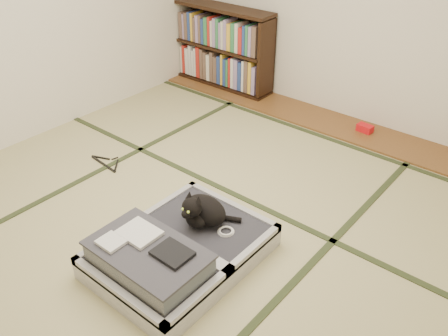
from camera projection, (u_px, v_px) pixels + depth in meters
The scene contains 10 objects.
floor at pixel (190, 212), 3.60m from camera, with size 4.50×4.50×0.00m, color #C1BB80.
wood_strip at pixel (322, 120), 4.89m from camera, with size 4.00×0.50×0.02m, color brown.
red_item at pixel (365, 128), 4.64m from camera, with size 0.15×0.09×0.07m, color red.
room_shell at pixel (180, 18), 2.81m from camera, with size 4.50×4.50×4.50m.
tatami_borders at pixel (230, 184), 3.92m from camera, with size 4.00×4.50×0.01m.
bookcase at pixel (222, 49), 5.46m from camera, with size 1.27×0.29×0.92m.
suitcase at pixel (176, 252), 3.06m from camera, with size 0.83×1.10×0.33m.
cat at pixel (202, 211), 3.18m from camera, with size 0.37×0.37×0.30m.
cable_coil at pixel (226, 231), 3.15m from camera, with size 0.11×0.11×0.03m.
hanger at pixel (106, 163), 4.19m from camera, with size 0.38×0.19×0.01m.
Camera 1 is at (2.02, -2.03, 2.22)m, focal length 38.00 mm.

